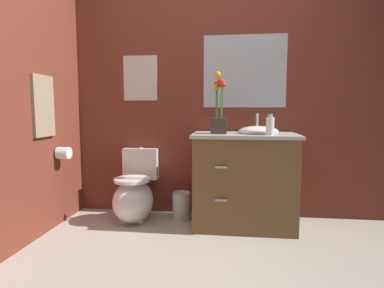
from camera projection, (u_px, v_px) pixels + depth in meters
wall_back at (230, 92)px, 3.08m from camera, size 4.33×0.05×2.50m
wall_left at (10, 86)px, 2.27m from camera, size 0.05×4.00×2.50m
toilet at (135, 195)px, 3.01m from camera, size 0.38×0.59×0.69m
vanity_cabinet at (244, 179)px, 2.83m from camera, size 0.94×0.56×1.04m
flower_vase at (219, 114)px, 2.75m from camera, size 0.14×0.14×0.55m
soap_bottle at (270, 126)px, 2.59m from camera, size 0.07×0.07×0.18m
trash_bin at (182, 206)px, 3.04m from camera, size 0.18×0.18×0.27m
wall_poster at (140, 78)px, 3.15m from camera, size 0.35×0.01×0.45m
wall_mirror at (245, 71)px, 3.01m from camera, size 0.80×0.01×0.70m
hanging_towel at (43, 106)px, 2.61m from camera, size 0.03×0.28×0.52m
toilet_paper_roll at (64, 153)px, 2.84m from camera, size 0.11×0.11×0.11m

